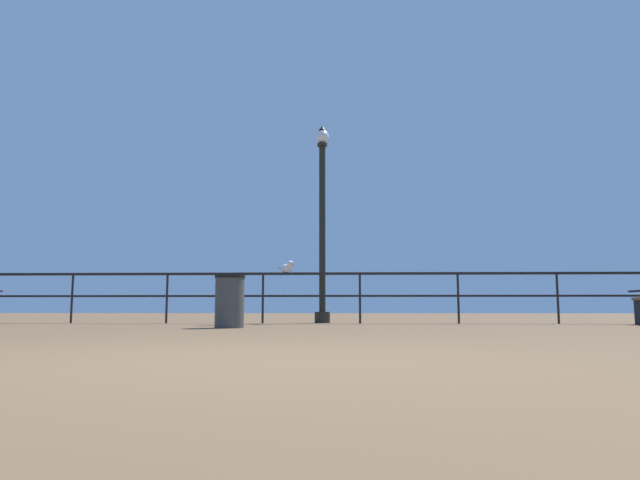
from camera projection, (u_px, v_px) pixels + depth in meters
name	position (u px, v px, depth m)	size (l,w,h in m)	color
ground_plane	(241.00, 361.00, 3.15)	(60.00, 60.00, 0.00)	brown
pier_railing	(311.00, 286.00, 11.02)	(20.83, 0.05, 0.99)	black
lamppost_center	(322.00, 222.00, 11.51)	(0.31, 0.31, 4.06)	black
seagull_on_rail	(287.00, 267.00, 11.06)	(0.36, 0.38, 0.22)	white
trash_bin	(230.00, 301.00, 8.53)	(0.46, 0.46, 0.79)	#3C3E3E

